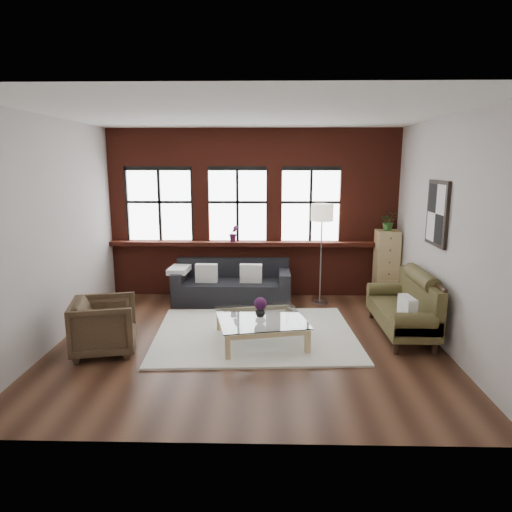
{
  "coord_description": "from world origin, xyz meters",
  "views": [
    {
      "loc": [
        0.27,
        -6.3,
        2.57
      ],
      "look_at": [
        0.1,
        0.6,
        1.15
      ],
      "focal_mm": 32.0,
      "sensor_mm": 36.0,
      "label": 1
    }
  ],
  "objects_px": {
    "dark_sofa": "(232,282)",
    "armchair": "(104,326)",
    "vintage_settee": "(401,305)",
    "drawer_chest": "(386,266)",
    "coffee_table": "(260,330)",
    "floor_lamp": "(321,250)",
    "vase": "(260,311)"
  },
  "relations": [
    {
      "from": "vase",
      "to": "armchair",
      "type": "bearing_deg",
      "value": -169.39
    },
    {
      "from": "coffee_table",
      "to": "floor_lamp",
      "type": "height_order",
      "value": "floor_lamp"
    },
    {
      "from": "dark_sofa",
      "to": "armchair",
      "type": "relative_size",
      "value": 2.57
    },
    {
      "from": "armchair",
      "to": "coffee_table",
      "type": "relative_size",
      "value": 0.69
    },
    {
      "from": "dark_sofa",
      "to": "coffee_table",
      "type": "relative_size",
      "value": 1.77
    },
    {
      "from": "drawer_chest",
      "to": "floor_lamp",
      "type": "distance_m",
      "value": 1.32
    },
    {
      "from": "dark_sofa",
      "to": "floor_lamp",
      "type": "xyz_separation_m",
      "value": [
        1.64,
        -0.01,
        0.61
      ]
    },
    {
      "from": "vintage_settee",
      "to": "dark_sofa",
      "type": "bearing_deg",
      "value": 149.53
    },
    {
      "from": "floor_lamp",
      "to": "vintage_settee",
      "type": "bearing_deg",
      "value": -56.3
    },
    {
      "from": "vase",
      "to": "drawer_chest",
      "type": "distance_m",
      "value": 3.2
    },
    {
      "from": "vintage_settee",
      "to": "drawer_chest",
      "type": "distance_m",
      "value": 1.82
    },
    {
      "from": "coffee_table",
      "to": "floor_lamp",
      "type": "bearing_deg",
      "value": 60.95
    },
    {
      "from": "drawer_chest",
      "to": "dark_sofa",
      "type": "bearing_deg",
      "value": -175.69
    },
    {
      "from": "floor_lamp",
      "to": "coffee_table",
      "type": "bearing_deg",
      "value": -119.05
    },
    {
      "from": "dark_sofa",
      "to": "coffee_table",
      "type": "bearing_deg",
      "value": -74.06
    },
    {
      "from": "armchair",
      "to": "drawer_chest",
      "type": "relative_size",
      "value": 0.63
    },
    {
      "from": "vintage_settee",
      "to": "armchair",
      "type": "bearing_deg",
      "value": -169.65
    },
    {
      "from": "coffee_table",
      "to": "floor_lamp",
      "type": "relative_size",
      "value": 0.61
    },
    {
      "from": "vintage_settee",
      "to": "drawer_chest",
      "type": "xyz_separation_m",
      "value": [
        0.22,
        1.79,
        0.2
      ]
    },
    {
      "from": "vase",
      "to": "drawer_chest",
      "type": "relative_size",
      "value": 0.12
    },
    {
      "from": "armchair",
      "to": "vase",
      "type": "distance_m",
      "value": 2.17
    },
    {
      "from": "dark_sofa",
      "to": "vintage_settee",
      "type": "distance_m",
      "value": 3.11
    },
    {
      "from": "armchair",
      "to": "vase",
      "type": "relative_size",
      "value": 5.3
    },
    {
      "from": "dark_sofa",
      "to": "vase",
      "type": "xyz_separation_m",
      "value": [
        0.56,
        -1.95,
        0.08
      ]
    },
    {
      "from": "armchair",
      "to": "vintage_settee",
      "type": "bearing_deg",
      "value": -93.18
    },
    {
      "from": "vintage_settee",
      "to": "coffee_table",
      "type": "bearing_deg",
      "value": -169.92
    },
    {
      "from": "floor_lamp",
      "to": "armchair",
      "type": "bearing_deg",
      "value": -143.88
    },
    {
      "from": "dark_sofa",
      "to": "drawer_chest",
      "type": "distance_m",
      "value": 2.92
    },
    {
      "from": "vintage_settee",
      "to": "coffee_table",
      "type": "height_order",
      "value": "vintage_settee"
    },
    {
      "from": "dark_sofa",
      "to": "drawer_chest",
      "type": "bearing_deg",
      "value": 4.31
    },
    {
      "from": "coffee_table",
      "to": "floor_lamp",
      "type": "xyz_separation_m",
      "value": [
        1.08,
        1.94,
        0.8
      ]
    },
    {
      "from": "vintage_settee",
      "to": "drawer_chest",
      "type": "bearing_deg",
      "value": 83.15
    }
  ]
}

